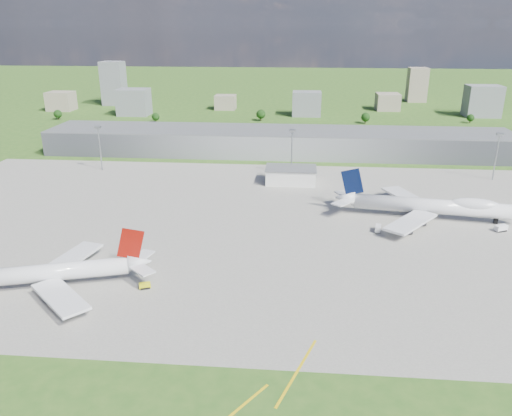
# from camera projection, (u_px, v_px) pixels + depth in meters

# --- Properties ---
(ground) EXTENTS (1400.00, 1400.00, 0.00)m
(ground) POSITION_uv_depth(u_px,v_px,m) (276.00, 159.00, 315.37)
(ground) COLOR #2E581B
(ground) RESTS_ON ground
(apron) EXTENTS (360.00, 190.00, 0.08)m
(apron) POSITION_uv_depth(u_px,v_px,m) (288.00, 225.00, 211.78)
(apron) COLOR gray
(apron) RESTS_ON ground
(terminal) EXTENTS (300.00, 42.00, 15.00)m
(terminal) POSITION_uv_depth(u_px,v_px,m) (278.00, 142.00, 326.78)
(terminal) COLOR gray
(terminal) RESTS_ON ground
(ops_building) EXTENTS (26.00, 16.00, 8.00)m
(ops_building) POSITION_uv_depth(u_px,v_px,m) (291.00, 176.00, 266.46)
(ops_building) COLOR silver
(ops_building) RESTS_ON ground
(mast_west) EXTENTS (3.50, 2.00, 25.90)m
(mast_west) POSITION_uv_depth(u_px,v_px,m) (99.00, 140.00, 284.62)
(mast_west) COLOR gray
(mast_west) RESTS_ON ground
(mast_center) EXTENTS (3.50, 2.00, 25.90)m
(mast_center) POSITION_uv_depth(u_px,v_px,m) (292.00, 144.00, 275.71)
(mast_center) COLOR gray
(mast_center) RESTS_ON ground
(mast_east) EXTENTS (3.50, 2.00, 25.90)m
(mast_east) POSITION_uv_depth(u_px,v_px,m) (498.00, 148.00, 266.80)
(mast_east) COLOR gray
(mast_east) RESTS_ON ground
(airliner_red_twin) EXTENTS (66.50, 50.72, 18.65)m
(airliner_red_twin) POSITION_uv_depth(u_px,v_px,m) (48.00, 273.00, 160.22)
(airliner_red_twin) COLOR silver
(airliner_red_twin) RESTS_ON ground
(airliner_blue_quad) EXTENTS (79.93, 62.18, 20.89)m
(airliner_blue_quad) POSITION_uv_depth(u_px,v_px,m) (432.00, 206.00, 216.70)
(airliner_blue_quad) COLOR silver
(airliner_blue_quad) RESTS_ON ground
(tug_yellow) EXTENTS (4.13, 3.25, 1.80)m
(tug_yellow) POSITION_uv_depth(u_px,v_px,m) (145.00, 286.00, 160.72)
(tug_yellow) COLOR #D0CE0C
(tug_yellow) RESTS_ON ground
(van_white_near) EXTENTS (3.15, 5.37, 2.57)m
(van_white_near) POSITION_uv_depth(u_px,v_px,m) (378.00, 229.00, 204.58)
(van_white_near) COLOR silver
(van_white_near) RESTS_ON ground
(van_white_far) EXTENTS (5.64, 4.32, 2.62)m
(van_white_far) POSITION_uv_depth(u_px,v_px,m) (501.00, 228.00, 204.82)
(van_white_far) COLOR white
(van_white_far) RESTS_ON ground
(bldg_far_w) EXTENTS (24.00, 20.00, 18.00)m
(bldg_far_w) POSITION_uv_depth(u_px,v_px,m) (61.00, 101.00, 488.88)
(bldg_far_w) COLOR gray
(bldg_far_w) RESTS_ON ground
(bldg_w) EXTENTS (28.00, 22.00, 24.00)m
(bldg_w) POSITION_uv_depth(u_px,v_px,m) (134.00, 102.00, 462.67)
(bldg_w) COLOR slate
(bldg_w) RESTS_ON ground
(bldg_cw) EXTENTS (20.00, 18.00, 14.00)m
(bldg_cw) POSITION_uv_depth(u_px,v_px,m) (225.00, 102.00, 495.30)
(bldg_cw) COLOR gray
(bldg_cw) RESTS_ON ground
(bldg_c) EXTENTS (26.00, 20.00, 22.00)m
(bldg_c) POSITION_uv_depth(u_px,v_px,m) (307.00, 104.00, 459.40)
(bldg_c) COLOR slate
(bldg_c) RESTS_ON ground
(bldg_ce) EXTENTS (22.00, 24.00, 16.00)m
(bldg_ce) POSITION_uv_depth(u_px,v_px,m) (388.00, 102.00, 491.33)
(bldg_ce) COLOR gray
(bldg_ce) RESTS_ON ground
(bldg_e) EXTENTS (30.00, 22.00, 28.00)m
(bldg_e) POSITION_uv_depth(u_px,v_px,m) (483.00, 101.00, 454.74)
(bldg_e) COLOR slate
(bldg_e) RESTS_ON ground
(bldg_tall_w) EXTENTS (22.00, 20.00, 44.00)m
(bldg_tall_w) POSITION_uv_depth(u_px,v_px,m) (114.00, 83.00, 518.49)
(bldg_tall_w) COLOR slate
(bldg_tall_w) RESTS_ON ground
(bldg_tall_e) EXTENTS (20.00, 18.00, 36.00)m
(bldg_tall_e) POSITION_uv_depth(u_px,v_px,m) (417.00, 85.00, 540.67)
(bldg_tall_e) COLOR gray
(bldg_tall_e) RESTS_ON ground
(tree_far_w) EXTENTS (7.20, 7.20, 8.80)m
(tree_far_w) POSITION_uv_depth(u_px,v_px,m) (58.00, 114.00, 441.88)
(tree_far_w) COLOR #382314
(tree_far_w) RESTS_ON ground
(tree_w) EXTENTS (6.75, 6.75, 8.25)m
(tree_w) POSITION_uv_depth(u_px,v_px,m) (156.00, 117.00, 430.03)
(tree_w) COLOR #382314
(tree_w) RESTS_ON ground
(tree_c) EXTENTS (8.10, 8.10, 9.90)m
(tree_c) POSITION_uv_depth(u_px,v_px,m) (261.00, 114.00, 436.41)
(tree_c) COLOR #382314
(tree_c) RESTS_ON ground
(tree_e) EXTENTS (7.65, 7.65, 9.35)m
(tree_e) POSITION_uv_depth(u_px,v_px,m) (366.00, 117.00, 424.56)
(tree_e) COLOR #382314
(tree_e) RESTS_ON ground
(tree_far_e) EXTENTS (6.30, 6.30, 7.70)m
(tree_far_e) POSITION_uv_depth(u_px,v_px,m) (471.00, 118.00, 426.95)
(tree_far_e) COLOR #382314
(tree_far_e) RESTS_ON ground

